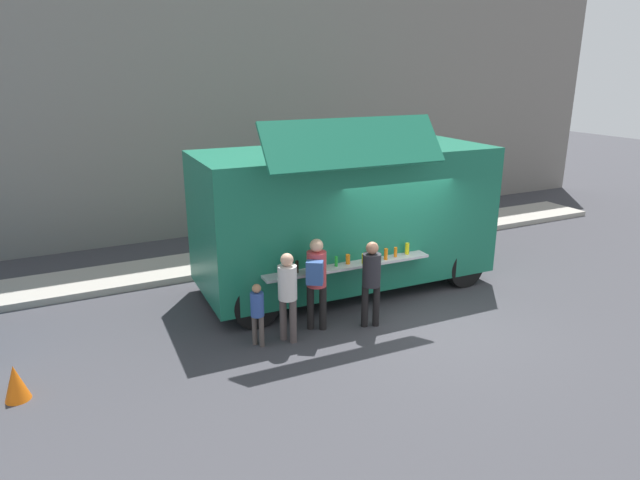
% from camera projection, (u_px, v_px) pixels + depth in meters
% --- Properties ---
extents(ground_plane, '(60.00, 60.00, 0.00)m').
position_uv_depth(ground_plane, '(419.00, 318.00, 10.72)').
color(ground_plane, '#38383D').
extents(curb_strip, '(28.00, 1.60, 0.15)m').
position_uv_depth(curb_strip, '(138.00, 274.00, 12.75)').
color(curb_strip, '#9E998E').
rests_on(curb_strip, ground).
extents(building_behind, '(32.00, 2.40, 7.73)m').
position_uv_depth(building_behind, '(139.00, 97.00, 15.38)').
color(building_behind, slate).
rests_on(building_behind, ground).
extents(food_truck_main, '(6.29, 3.22, 3.79)m').
position_uv_depth(food_truck_main, '(346.00, 214.00, 11.75)').
color(food_truck_main, '#196D50').
rests_on(food_truck_main, ground).
extents(traffic_cone_orange, '(0.36, 0.36, 0.55)m').
position_uv_depth(traffic_cone_orange, '(16.00, 383.00, 8.00)').
color(traffic_cone_orange, orange).
rests_on(traffic_cone_orange, ground).
extents(trash_bin, '(0.60, 0.60, 0.86)m').
position_uv_depth(trash_bin, '(438.00, 220.00, 15.95)').
color(trash_bin, '#2D5F37').
rests_on(trash_bin, ground).
extents(customer_front_ordering, '(0.34, 0.34, 1.65)m').
position_uv_depth(customer_front_ordering, '(371.00, 277.00, 10.09)').
color(customer_front_ordering, black).
rests_on(customer_front_ordering, ground).
extents(customer_mid_with_backpack, '(0.50, 0.57, 1.75)m').
position_uv_depth(customer_mid_with_backpack, '(316.00, 276.00, 9.91)').
color(customer_mid_with_backpack, black).
rests_on(customer_mid_with_backpack, ground).
extents(customer_rear_waiting, '(0.33, 0.33, 1.64)m').
position_uv_depth(customer_rear_waiting, '(287.00, 290.00, 9.53)').
color(customer_rear_waiting, '#4E4341').
rests_on(customer_rear_waiting, ground).
extents(child_near_queue, '(0.23, 0.23, 1.15)m').
position_uv_depth(child_near_queue, '(257.00, 309.00, 9.45)').
color(child_near_queue, '#4F4641').
rests_on(child_near_queue, ground).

